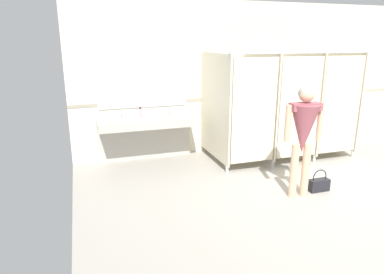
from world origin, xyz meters
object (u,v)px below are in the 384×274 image
person_standing (304,129)px  handbag (319,184)px  soap_dispenser (140,112)px  paper_cup (163,116)px

person_standing → handbag: bearing=7.4°
handbag → soap_dispenser: (-2.23, 2.20, 0.79)m
person_standing → soap_dispenser: 2.90m
person_standing → paper_cup: 2.46m
paper_cup → soap_dispenser: bearing=140.2°
person_standing → handbag: (0.40, 0.05, -0.89)m
soap_dispenser → person_standing: bearing=-50.9°
soap_dispenser → paper_cup: 0.45m
person_standing → handbag: 0.98m
soap_dispenser → paper_cup: (0.35, -0.29, -0.02)m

